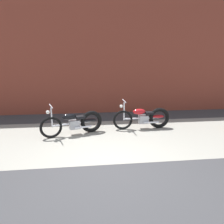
% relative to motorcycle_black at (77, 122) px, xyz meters
% --- Properties ---
extents(ground_plane, '(80.00, 80.00, 0.00)m').
position_rel_motorcycle_black_xyz_m(ground_plane, '(0.85, -2.15, -0.40)').
color(ground_plane, '#38383A').
extents(sidewalk_slab, '(36.00, 3.50, 0.01)m').
position_rel_motorcycle_black_xyz_m(sidewalk_slab, '(0.85, -0.40, -0.40)').
color(sidewalk_slab, gray).
rests_on(sidewalk_slab, ground).
extents(brick_building_wall, '(36.00, 0.50, 5.15)m').
position_rel_motorcycle_black_xyz_m(brick_building_wall, '(0.85, 3.05, 2.18)').
color(brick_building_wall, brown).
rests_on(brick_building_wall, ground).
extents(motorcycle_black, '(1.94, 0.84, 1.03)m').
position_rel_motorcycle_black_xyz_m(motorcycle_black, '(0.00, 0.00, 0.00)').
color(motorcycle_black, black).
rests_on(motorcycle_black, ground).
extents(motorcycle_red, '(2.01, 0.58, 1.03)m').
position_rel_motorcycle_black_xyz_m(motorcycle_red, '(2.36, 0.31, 0.00)').
color(motorcycle_red, black).
rests_on(motorcycle_red, ground).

